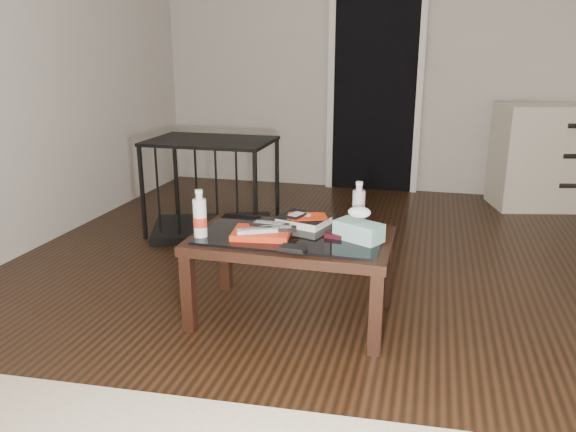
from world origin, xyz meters
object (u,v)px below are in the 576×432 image
Objects in this scene: coffee_table at (292,246)px; textbook at (304,220)px; pet_crate at (213,203)px; water_bottle_left at (200,213)px; dresser at (567,157)px; water_bottle_right at (359,204)px; tissue_box at (359,231)px.

coffee_table is 4.00× the size of textbook.
pet_crate is 1.52m from water_bottle_left.
textbook is at bearing 35.17° from water_bottle_left.
textbook is 0.56m from water_bottle_left.
dresser reaches higher than pet_crate.
textbook is 1.05× the size of water_bottle_left.
water_bottle_right is at bearing 26.43° from water_bottle_left.
tissue_box reaches higher than textbook.
textbook is at bearing -69.04° from pet_crate.
tissue_box is (0.31, -0.18, 0.02)m from textbook.
dresser is at bearing 71.16° from textbook.
water_bottle_right is (1.23, -1.02, 0.35)m from pet_crate.
dresser reaches higher than water_bottle_right.
dresser is 3.09m from pet_crate.
water_bottle_right is (-1.49, -2.47, 0.13)m from dresser.
coffee_table is at bearing -136.86° from dresser.
textbook is at bearing -138.25° from dresser.
pet_crate is 1.80m from tissue_box.
water_bottle_left and water_bottle_right have the same top height.
tissue_box is (0.34, -0.01, 0.11)m from coffee_table.
pet_crate is at bearing 126.87° from coffee_table.
water_bottle_right is 1.03× the size of tissue_box.
dresser is at bearing 7.17° from pet_crate.
tissue_box is at bearing -65.24° from pet_crate.
coffee_table is 0.35m from tissue_box.
tissue_box is (1.27, -1.25, 0.28)m from pet_crate.
water_bottle_left is (-2.23, -2.83, 0.13)m from dresser.
dresser is 3.60m from water_bottle_left.
water_bottle_left is 0.82m from water_bottle_right.
coffee_table is 1.56m from pet_crate.
water_bottle_right is (0.28, 0.05, 0.10)m from textbook.
pet_crate reaches higher than tissue_box.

